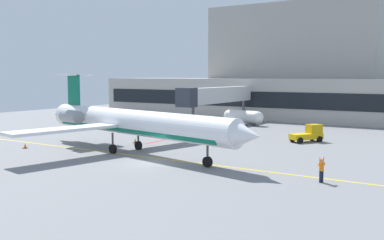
{
  "coord_description": "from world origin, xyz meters",
  "views": [
    {
      "loc": [
        24.45,
        -31.04,
        7.73
      ],
      "look_at": [
        -1.33,
        9.5,
        3.0
      ],
      "focal_mm": 42.16,
      "sensor_mm": 36.0,
      "label": 1
    }
  ],
  "objects_px": {
    "pushback_tractor": "(210,127)",
    "marshaller": "(321,170)",
    "baggage_tug": "(309,134)",
    "fuel_tank": "(243,117)",
    "regional_jet": "(130,122)"
  },
  "relations": [
    {
      "from": "pushback_tractor",
      "to": "marshaller",
      "type": "height_order",
      "value": "pushback_tractor"
    },
    {
      "from": "baggage_tug",
      "to": "fuel_tank",
      "type": "bearing_deg",
      "value": 139.64
    },
    {
      "from": "regional_jet",
      "to": "baggage_tug",
      "type": "distance_m",
      "value": 21.38
    },
    {
      "from": "regional_jet",
      "to": "marshaller",
      "type": "distance_m",
      "value": 20.4
    },
    {
      "from": "baggage_tug",
      "to": "pushback_tractor",
      "type": "distance_m",
      "value": 13.7
    },
    {
      "from": "pushback_tractor",
      "to": "fuel_tank",
      "type": "bearing_deg",
      "value": 94.21
    },
    {
      "from": "fuel_tank",
      "to": "marshaller",
      "type": "relative_size",
      "value": 3.79
    },
    {
      "from": "baggage_tug",
      "to": "pushback_tractor",
      "type": "bearing_deg",
      "value": 177.54
    },
    {
      "from": "marshaller",
      "to": "baggage_tug",
      "type": "bearing_deg",
      "value": 110.43
    },
    {
      "from": "baggage_tug",
      "to": "pushback_tractor",
      "type": "height_order",
      "value": "baggage_tug"
    },
    {
      "from": "pushback_tractor",
      "to": "fuel_tank",
      "type": "distance_m",
      "value": 11.82
    },
    {
      "from": "regional_jet",
      "to": "baggage_tug",
      "type": "xyz_separation_m",
      "value": [
        12.89,
        16.93,
        -2.15
      ]
    },
    {
      "from": "fuel_tank",
      "to": "pushback_tractor",
      "type": "bearing_deg",
      "value": -85.79
    },
    {
      "from": "baggage_tug",
      "to": "marshaller",
      "type": "xyz_separation_m",
      "value": [
        7.24,
        -19.44,
        0.02
      ]
    },
    {
      "from": "regional_jet",
      "to": "marshaller",
      "type": "bearing_deg",
      "value": -7.13
    }
  ]
}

